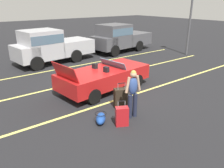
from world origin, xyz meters
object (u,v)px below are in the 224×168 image
object	(u,v)px
traveler_person	(133,91)
parking_lamp_post	(191,15)
suitcase_large_black	(121,98)
parked_pickup_truck_far	(118,37)
suitcase_medium_bright	(122,116)
parked_pickup_truck_near	(48,46)
duffel_bag	(101,118)
convertible_car	(107,76)

from	to	relation	value
traveler_person	parking_lamp_post	bearing A→B (deg)	-55.55
suitcase_large_black	traveler_person	distance (m)	0.98
suitcase_large_black	parked_pickup_truck_far	xyz separation A→B (m)	(6.02, 7.59, 0.74)
suitcase_medium_bright	parking_lamp_post	distance (m)	11.56
parked_pickup_truck_near	suitcase_medium_bright	bearing A→B (deg)	75.48
parked_pickup_truck_far	parking_lamp_post	bearing A→B (deg)	125.80
suitcase_medium_bright	parked_pickup_truck_near	world-z (taller)	parked_pickup_truck_near
suitcase_large_black	duffel_bag	bearing A→B (deg)	134.00
suitcase_large_black	parked_pickup_truck_near	bearing A→B (deg)	19.17
traveler_person	convertible_car	bearing A→B (deg)	-10.37
convertible_car	parked_pickup_truck_far	xyz separation A→B (m)	(5.26, 5.74, 0.51)
convertible_car	suitcase_medium_bright	distance (m)	3.25
duffel_bag	parked_pickup_truck_near	bearing A→B (deg)	78.28
suitcase_large_black	parked_pickup_truck_near	xyz separation A→B (m)	(0.45, 7.57, 0.74)
suitcase_medium_bright	parked_pickup_truck_far	size ratio (longest dim) A/B	0.16
parking_lamp_post	suitcase_large_black	bearing A→B (deg)	-157.84
suitcase_medium_bright	traveler_person	bearing A→B (deg)	135.80
suitcase_large_black	parked_pickup_truck_near	size ratio (longest dim) A/B	0.19
duffel_bag	parking_lamp_post	world-z (taller)	parking_lamp_post
suitcase_large_black	parking_lamp_post	bearing A→B (deg)	-45.28
traveler_person	parked_pickup_truck_near	size ratio (longest dim) A/B	0.32
parked_pickup_truck_far	parking_lamp_post	xyz separation A→B (m)	(3.40, -3.75, 1.68)
convertible_car	parked_pickup_truck_near	xyz separation A→B (m)	(-0.31, 5.72, 0.51)
suitcase_large_black	suitcase_medium_bright	distance (m)	1.27
parking_lamp_post	parked_pickup_truck_near	bearing A→B (deg)	157.44
convertible_car	suitcase_medium_bright	size ratio (longest dim) A/B	5.27
convertible_car	parked_pickup_truck_far	bearing A→B (deg)	41.17
suitcase_medium_bright	parked_pickup_truck_far	world-z (taller)	parked_pickup_truck_far
duffel_bag	suitcase_large_black	bearing A→B (deg)	21.44
suitcase_large_black	parking_lamp_post	xyz separation A→B (m)	(9.43, 3.84, 2.41)
suitcase_large_black	traveler_person	size ratio (longest dim) A/B	0.60
parked_pickup_truck_near	traveler_person	bearing A→B (deg)	79.55
suitcase_large_black	duffel_bag	xyz separation A→B (m)	(-1.22, -0.48, -0.21)
traveler_person	parked_pickup_truck_near	world-z (taller)	parked_pickup_truck_near
suitcase_large_black	suitcase_medium_bright	xyz separation A→B (m)	(-0.78, -1.00, -0.06)
suitcase_large_black	parked_pickup_truck_far	bearing A→B (deg)	-15.87
parking_lamp_post	parked_pickup_truck_far	bearing A→B (deg)	132.21
convertible_car	suitcase_medium_bright	xyz separation A→B (m)	(-1.54, -2.85, -0.28)
traveler_person	parking_lamp_post	world-z (taller)	parking_lamp_post
convertible_car	duffel_bag	size ratio (longest dim) A/B	6.30
duffel_bag	parked_pickup_truck_near	world-z (taller)	parked_pickup_truck_near
parked_pickup_truck_far	suitcase_large_black	bearing A→B (deg)	45.15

